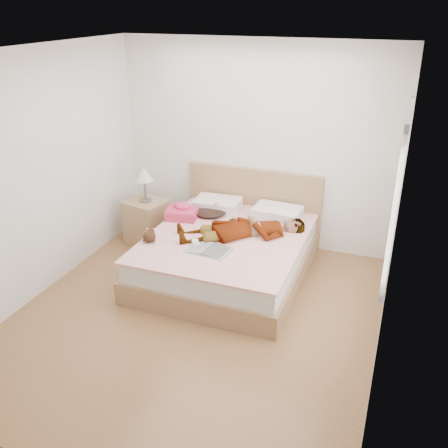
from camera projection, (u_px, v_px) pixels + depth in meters
name	position (u px, v px, depth m)	size (l,w,h in m)	color
ground	(195.00, 317.00, 5.14)	(4.00, 4.00, 0.00)	#55311A
woman	(243.00, 226.00, 5.74)	(0.57, 1.52, 0.21)	white
hair	(212.00, 210.00, 6.34)	(0.42, 0.51, 0.08)	black
phone	(216.00, 201.00, 6.21)	(0.05, 0.10, 0.01)	silver
room_shell	(397.00, 194.00, 4.21)	(4.00, 4.00, 4.00)	white
bed	(230.00, 251.00, 5.91)	(1.80, 2.08, 1.00)	brown
towel	(182.00, 212.00, 6.18)	(0.42, 0.36, 0.19)	#DC3B64
magazine	(208.00, 250.00, 5.40)	(0.49, 0.34, 0.03)	silver
coffee_mug	(195.00, 243.00, 5.46)	(0.11, 0.09, 0.08)	white
plush_toy	(150.00, 236.00, 5.59)	(0.19, 0.24, 0.12)	black
nightstand	(147.00, 219.00, 6.58)	(0.58, 0.54, 1.06)	olive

